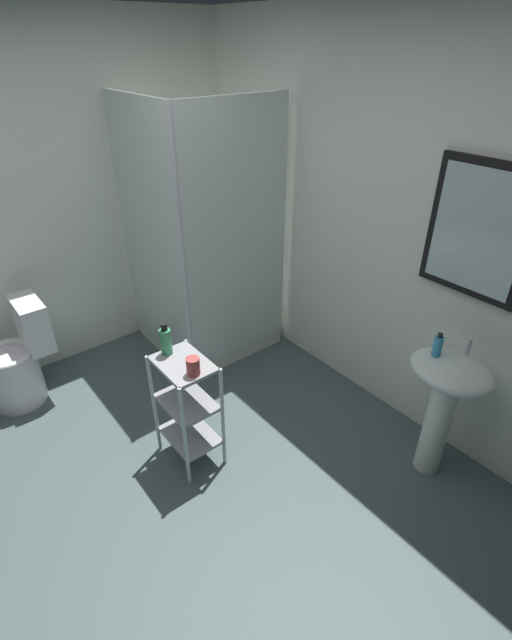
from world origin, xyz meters
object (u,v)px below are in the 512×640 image
object	(u,v)px
pedestal_sink	(445,395)
body_wash_bottle_green	(166,341)
toilet	(18,363)
shower_stall	(203,299)
storage_cart	(187,404)
hand_soap_bottle	(438,346)
rinse_cup	(193,366)

from	to	relation	value
pedestal_sink	body_wash_bottle_green	size ratio (longest dim) A/B	4.06
pedestal_sink	toilet	bearing A→B (deg)	-142.11
shower_stall	body_wash_bottle_green	distance (m)	1.21
pedestal_sink	storage_cart	distance (m)	1.48
hand_soap_bottle	body_wash_bottle_green	bearing A→B (deg)	-133.24
toilet	body_wash_bottle_green	distance (m)	1.37
shower_stall	pedestal_sink	distance (m)	2.00
shower_stall	body_wash_bottle_green	bearing A→B (deg)	-42.70
pedestal_sink	rinse_cup	size ratio (longest dim) A/B	7.97
shower_stall	pedestal_sink	bearing A→B (deg)	9.71
pedestal_sink	hand_soap_bottle	size ratio (longest dim) A/B	5.83
toilet	hand_soap_bottle	distance (m)	2.80
shower_stall	rinse_cup	size ratio (longest dim) A/B	19.67
pedestal_sink	storage_cart	bearing A→B (deg)	-132.08
hand_soap_bottle	rinse_cup	size ratio (longest dim) A/B	1.37
hand_soap_bottle	rinse_cup	world-z (taller)	hand_soap_bottle
toilet	pedestal_sink	bearing A→B (deg)	37.89
toilet	body_wash_bottle_green	world-z (taller)	body_wash_bottle_green
hand_soap_bottle	toilet	bearing A→B (deg)	-141.25
pedestal_sink	rinse_cup	bearing A→B (deg)	-128.17
shower_stall	hand_soap_bottle	distance (m)	1.94
storage_cart	body_wash_bottle_green	world-z (taller)	body_wash_bottle_green
pedestal_sink	body_wash_bottle_green	xyz separation A→B (m)	(-1.13, -1.12, 0.25)
shower_stall	hand_soap_bottle	size ratio (longest dim) A/B	14.39
toilet	rinse_cup	xyz separation A→B (m)	(1.37, 0.64, 0.48)
hand_soap_bottle	storage_cart	bearing A→B (deg)	-129.75
storage_cart	hand_soap_bottle	world-z (taller)	hand_soap_bottle
body_wash_bottle_green	toilet	bearing A→B (deg)	-150.70
shower_stall	hand_soap_bottle	xyz separation A→B (m)	(1.87, 0.31, 0.41)
body_wash_bottle_green	pedestal_sink	bearing A→B (deg)	44.78
storage_cart	hand_soap_bottle	size ratio (longest dim) A/B	5.32
pedestal_sink	toilet	size ratio (longest dim) A/B	1.07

